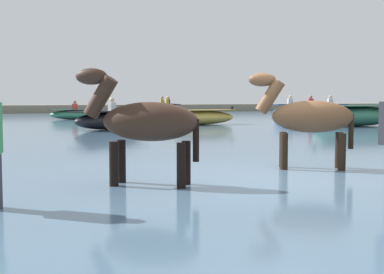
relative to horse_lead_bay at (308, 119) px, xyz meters
name	(u,v)px	position (x,y,z in m)	size (l,w,h in m)	color
ground_plane	(275,196)	(-0.91, -0.58, -1.11)	(120.00, 120.00, 0.00)	gray
water_surface	(127,138)	(-0.91, 9.42, -0.96)	(90.00, 90.00, 0.30)	slate
horse_lead_bay	(308,119)	(0.00, 0.00, 0.00)	(1.67, 1.03, 1.87)	brown
horse_trailing_dark_bay	(145,125)	(-2.93, -0.69, -0.01)	(1.62, 1.14, 1.87)	#382319
boat_far_offshore	(76,114)	(-1.15, 20.64, -0.54)	(2.91, 1.88, 1.02)	#337556
boat_near_starboard	(110,120)	(-1.02, 11.77, -0.47)	(3.41, 2.86, 1.16)	black
boat_near_port	(310,111)	(10.94, 17.29, -0.41)	(4.24, 2.34, 1.28)	#28518E
boat_mid_outer	(167,110)	(4.91, 24.14, -0.43)	(2.01, 4.27, 1.23)	black
boat_far_inshore	(201,117)	(3.24, 13.58, -0.50)	(3.29, 1.51, 0.78)	gold
boat_distant_east	(356,116)	(8.87, 10.51, -0.40)	(4.04, 1.65, 0.98)	#337556
far_shoreline	(57,111)	(-0.91, 33.69, -0.67)	(80.00, 2.40, 0.88)	gray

